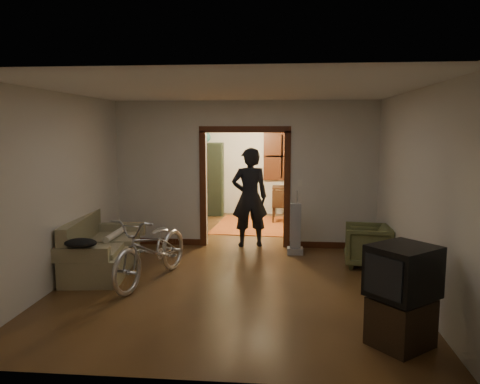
# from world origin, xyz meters

# --- Properties ---
(floor) EXTENTS (5.00, 8.50, 0.01)m
(floor) POSITION_xyz_m (0.00, 0.00, 0.00)
(floor) COLOR #3E2713
(floor) RESTS_ON ground
(ceiling) EXTENTS (5.00, 8.50, 0.01)m
(ceiling) POSITION_xyz_m (0.00, 0.00, 2.80)
(ceiling) COLOR white
(ceiling) RESTS_ON floor
(wall_back) EXTENTS (5.00, 0.02, 2.80)m
(wall_back) POSITION_xyz_m (0.00, 4.25, 1.40)
(wall_back) COLOR beige
(wall_back) RESTS_ON floor
(wall_left) EXTENTS (0.02, 8.50, 2.80)m
(wall_left) POSITION_xyz_m (-2.50, 0.00, 1.40)
(wall_left) COLOR beige
(wall_left) RESTS_ON floor
(wall_right) EXTENTS (0.02, 8.50, 2.80)m
(wall_right) POSITION_xyz_m (2.50, 0.00, 1.40)
(wall_right) COLOR beige
(wall_right) RESTS_ON floor
(partition_wall) EXTENTS (5.00, 0.14, 2.80)m
(partition_wall) POSITION_xyz_m (0.00, 0.75, 1.40)
(partition_wall) COLOR beige
(partition_wall) RESTS_ON floor
(door_casing) EXTENTS (1.74, 0.20, 2.32)m
(door_casing) POSITION_xyz_m (0.00, 0.75, 1.10)
(door_casing) COLOR #3E1C0E
(door_casing) RESTS_ON floor
(far_window) EXTENTS (0.98, 0.06, 1.28)m
(far_window) POSITION_xyz_m (0.70, 4.21, 1.55)
(far_window) COLOR black
(far_window) RESTS_ON wall_back
(chandelier) EXTENTS (0.24, 0.24, 0.24)m
(chandelier) POSITION_xyz_m (0.00, 2.50, 2.35)
(chandelier) COLOR #FFE0A5
(chandelier) RESTS_ON ceiling
(light_switch) EXTENTS (0.08, 0.01, 0.12)m
(light_switch) POSITION_xyz_m (1.05, 0.68, 1.25)
(light_switch) COLOR silver
(light_switch) RESTS_ON partition_wall
(sofa) EXTENTS (1.07, 1.97, 0.87)m
(sofa) POSITION_xyz_m (-2.14, -1.10, 0.43)
(sofa) COLOR #736F4D
(sofa) RESTS_ON floor
(rolled_paper) EXTENTS (0.10, 0.84, 0.10)m
(rolled_paper) POSITION_xyz_m (-2.04, -0.80, 0.53)
(rolled_paper) COLOR beige
(rolled_paper) RESTS_ON sofa
(jacket) EXTENTS (0.46, 0.34, 0.13)m
(jacket) POSITION_xyz_m (-2.09, -2.01, 0.68)
(jacket) COLOR black
(jacket) RESTS_ON sofa
(bicycle) EXTENTS (1.16, 2.05, 1.02)m
(bicycle) POSITION_xyz_m (-1.20, -1.55, 0.51)
(bicycle) COLOR silver
(bicycle) RESTS_ON floor
(armchair) EXTENTS (0.85, 0.83, 0.69)m
(armchair) POSITION_xyz_m (2.15, -0.43, 0.35)
(armchair) COLOR #525831
(armchair) RESTS_ON floor
(tv_stand) EXTENTS (0.76, 0.76, 0.51)m
(tv_stand) POSITION_xyz_m (1.98, -3.36, 0.26)
(tv_stand) COLOR black
(tv_stand) RESTS_ON floor
(crt_tv) EXTENTS (0.84, 0.83, 0.54)m
(crt_tv) POSITION_xyz_m (1.98, -3.36, 0.81)
(crt_tv) COLOR black
(crt_tv) RESTS_ON tv_stand
(vacuum) EXTENTS (0.35, 0.31, 0.94)m
(vacuum) POSITION_xyz_m (0.97, 0.20, 0.47)
(vacuum) COLOR gray
(vacuum) RESTS_ON floor
(person) EXTENTS (0.78, 0.60, 1.92)m
(person) POSITION_xyz_m (0.09, 0.72, 0.96)
(person) COLOR black
(person) RESTS_ON floor
(oriental_rug) EXTENTS (1.90, 2.40, 0.02)m
(oriental_rug) POSITION_xyz_m (0.05, 2.70, 0.01)
(oriental_rug) COLOR maroon
(oriental_rug) RESTS_ON floor
(locker) EXTENTS (0.98, 0.57, 1.91)m
(locker) POSITION_xyz_m (-1.31, 3.97, 0.95)
(locker) COLOR black
(locker) RESTS_ON floor
(globe) EXTENTS (0.30, 0.30, 0.30)m
(globe) POSITION_xyz_m (-1.31, 3.97, 1.94)
(globe) COLOR #1E5972
(globe) RESTS_ON locker
(desk) EXTENTS (1.09, 0.68, 0.77)m
(desk) POSITION_xyz_m (0.98, 3.90, 0.39)
(desk) COLOR #331E11
(desk) RESTS_ON floor
(desk_chair) EXTENTS (0.43, 0.43, 0.81)m
(desk_chair) POSITION_xyz_m (0.66, 3.12, 0.40)
(desk_chair) COLOR #331E11
(desk_chair) RESTS_ON floor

